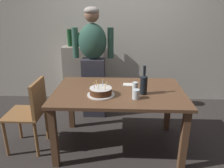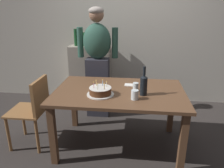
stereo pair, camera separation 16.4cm
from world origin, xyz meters
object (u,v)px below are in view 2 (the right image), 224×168
wine_bottle (144,84)px  water_glass_far (136,87)px  water_glass_near (135,95)px  napkin_stack (130,85)px  dining_chair (34,107)px  birthday_cake (100,91)px  person_man_bearded (98,62)px

wine_bottle → water_glass_far: bearing=127.2°
water_glass_near → napkin_stack: 0.43m
wine_bottle → dining_chair: bearing=179.8°
dining_chair → birthday_cake: bearing=85.9°
water_glass_near → napkin_stack: bearing=98.9°
water_glass_far → birthday_cake: bearing=-156.5°
wine_bottle → person_man_bearded: (-0.67, 0.91, 0.01)m
water_glass_far → dining_chair: dining_chair is taller
birthday_cake → person_man_bearded: 0.99m
napkin_stack → person_man_bearded: person_man_bearded is taller
birthday_cake → dining_chair: bearing=175.9°
birthday_cake → dining_chair: size_ratio=0.34×
birthday_cake → napkin_stack: size_ratio=2.38×
birthday_cake → water_glass_far: 0.42m
birthday_cake → water_glass_far: (0.38, 0.17, 0.01)m
napkin_stack → wine_bottle: bearing=-61.5°
birthday_cake → wine_bottle: 0.48m
water_glass_near → water_glass_far: water_glass_near is taller
birthday_cake → napkin_stack: birthday_cake is taller
birthday_cake → napkin_stack: 0.47m
water_glass_near → water_glass_far: size_ratio=1.06×
birthday_cake → person_man_bearded: (-0.20, 0.96, 0.09)m
birthday_cake → dining_chair: (-0.83, 0.06, -0.27)m
dining_chair → water_glass_far: bearing=95.0°
water_glass_far → dining_chair: bearing=-175.0°
water_glass_near → person_man_bearded: 1.19m
person_man_bearded → water_glass_far: bearing=126.4°
wine_bottle → water_glass_near: bearing=-124.4°
person_man_bearded → dining_chair: size_ratio=1.90×
napkin_stack → dining_chair: bearing=-165.9°
wine_bottle → person_man_bearded: bearing=126.5°
birthday_cake → person_man_bearded: size_ratio=0.18×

